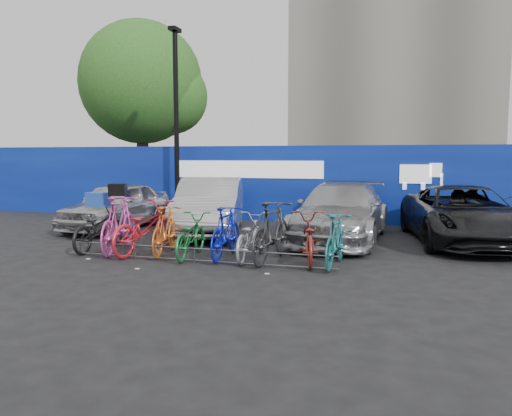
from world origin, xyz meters
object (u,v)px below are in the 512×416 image
at_px(bike_rack, 195,255).
at_px(bike_6, 249,237).
at_px(bike_5, 226,232).
at_px(bike_7, 272,231).
at_px(car_1, 210,206).
at_px(bike_0, 99,228).
at_px(car_0, 117,205).
at_px(bike_3, 166,230).
at_px(bike_4, 190,236).
at_px(bike_9, 335,240).
at_px(tree, 147,86).
at_px(bike_8, 308,238).
at_px(car_2, 341,212).
at_px(car_3, 463,215).
at_px(lamppost, 176,119).
at_px(bike_1, 119,224).
at_px(bike_2, 145,228).

bearing_deg(bike_rack, bike_6, 34.11).
relative_size(bike_5, bike_7, 0.89).
relative_size(car_1, bike_0, 2.46).
height_order(car_0, bike_3, car_0).
height_order(car_0, bike_6, car_0).
distance_m(bike_4, bike_9, 2.97).
bearing_deg(bike_7, bike_4, 8.60).
xyz_separation_m(tree, bike_8, (8.90, -10.03, -4.59)).
height_order(car_2, bike_7, car_2).
bearing_deg(car_2, bike_8, -93.16).
xyz_separation_m(bike_0, bike_8, (4.68, -0.00, -0.00)).
height_order(car_3, bike_4, car_3).
distance_m(bike_3, bike_7, 2.33).
xyz_separation_m(bike_3, bike_7, (2.32, -0.04, 0.08)).
distance_m(lamppost, bike_0, 6.09).
relative_size(bike_rack, bike_8, 3.04).
height_order(bike_1, bike_5, bike_1).
bearing_deg(bike_4, bike_0, -9.47).
xyz_separation_m(bike_rack, bike_5, (0.44, 0.56, 0.37)).
bearing_deg(car_0, bike_6, -28.38).
bearing_deg(bike_3, lamppost, -76.32).
xyz_separation_m(car_2, bike_8, (-0.29, -2.84, -0.22)).
distance_m(car_0, bike_5, 5.37).
relative_size(lamppost, bike_0, 3.32).
relative_size(car_2, bike_4, 2.85).
height_order(bike_rack, bike_0, bike_0).
bearing_deg(bike_2, car_1, -87.74).
height_order(bike_2, bike_5, bike_2).
relative_size(car_1, car_3, 0.92).
bearing_deg(bike_7, car_0, -23.93).
bearing_deg(car_1, bike_8, -57.95).
xyz_separation_m(bike_rack, car_2, (2.41, 3.46, 0.54)).
relative_size(car_0, bike_5, 2.22).
bearing_deg(bike_8, bike_0, -13.02).
distance_m(car_2, bike_0, 5.72).
bearing_deg(bike_7, bike_0, 4.54).
bearing_deg(bike_8, car_3, -147.25).
bearing_deg(lamppost, car_2, -24.39).
bearing_deg(bike_0, bike_9, 178.32).
relative_size(tree, car_3, 1.58).
xyz_separation_m(lamppost, bike_5, (3.64, -5.44, -2.74)).
bearing_deg(bike_5, car_0, -36.28).
height_order(bike_5, bike_8, bike_5).
bearing_deg(car_2, bike_5, -121.53).
xyz_separation_m(bike_3, bike_6, (1.83, 0.04, -0.06)).
distance_m(tree, bike_6, 13.46).
bearing_deg(bike_0, car_3, -157.27).
height_order(bike_5, bike_7, bike_7).
relative_size(bike_rack, car_1, 1.24).
bearing_deg(lamppost, bike_6, -52.57).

